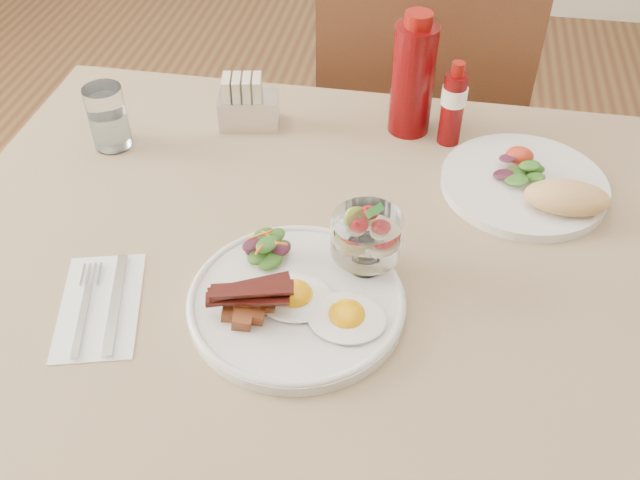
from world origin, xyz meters
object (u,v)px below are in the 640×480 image
at_px(second_plate, 534,186).
at_px(chair_far, 417,133).
at_px(hot_sauce_bottle, 453,105).
at_px(water_glass, 109,121).
at_px(table, 392,306).
at_px(sugar_caddy, 247,106).
at_px(main_plate, 297,302).
at_px(ketchup_bottle, 413,78).
at_px(fruit_cup, 367,236).

bearing_deg(second_plate, chair_far, 111.65).
distance_m(hot_sauce_bottle, water_glass, 0.56).
relative_size(hot_sauce_bottle, water_glass, 1.37).
bearing_deg(table, sugar_caddy, 133.91).
bearing_deg(hot_sauce_bottle, sugar_caddy, -178.13).
relative_size(chair_far, sugar_caddy, 8.53).
bearing_deg(chair_far, main_plate, -98.80).
bearing_deg(hot_sauce_bottle, ketchup_bottle, 159.47).
xyz_separation_m(ketchup_bottle, sugar_caddy, (-0.27, -0.04, -0.06)).
bearing_deg(fruit_cup, water_glass, 153.30).
bearing_deg(hot_sauce_bottle, second_plate, -42.39).
bearing_deg(fruit_cup, ketchup_bottle, 85.56).
bearing_deg(water_glass, ketchup_bottle, 15.62).
distance_m(fruit_cup, second_plate, 0.32).
distance_m(chair_far, ketchup_bottle, 0.46).
bearing_deg(hot_sauce_bottle, table, -100.47).
distance_m(second_plate, water_glass, 0.68).
height_order(hot_sauce_bottle, sugar_caddy, hot_sauce_bottle).
xyz_separation_m(main_plate, hot_sauce_bottle, (0.18, 0.41, 0.06)).
xyz_separation_m(fruit_cup, water_glass, (-0.45, 0.23, -0.02)).
relative_size(table, second_plate, 5.24).
height_order(table, chair_far, chair_far).
distance_m(table, fruit_cup, 0.16).
bearing_deg(sugar_caddy, fruit_cup, -63.43).
bearing_deg(fruit_cup, hot_sauce_bottle, 73.81).
height_order(hot_sauce_bottle, water_glass, hot_sauce_bottle).
bearing_deg(water_glass, sugar_caddy, 25.15).
height_order(main_plate, second_plate, second_plate).
bearing_deg(chair_far, table, -90.00).
distance_m(sugar_caddy, water_glass, 0.23).
bearing_deg(sugar_caddy, table, -56.61).
xyz_separation_m(chair_far, sugar_caddy, (-0.28, -0.37, 0.27)).
relative_size(second_plate, hot_sauce_bottle, 1.74).
bearing_deg(table, main_plate, -138.97).
distance_m(main_plate, second_plate, 0.42).
xyz_separation_m(second_plate, sugar_caddy, (-0.47, 0.11, 0.02)).
relative_size(sugar_caddy, water_glass, 1.02).
relative_size(fruit_cup, ketchup_bottle, 0.45).
height_order(chair_far, main_plate, chair_far).
height_order(chair_far, sugar_caddy, chair_far).
bearing_deg(chair_far, ketchup_bottle, -92.14).
relative_size(second_plate, ketchup_bottle, 1.21).
xyz_separation_m(chair_far, hot_sauce_bottle, (0.06, -0.36, 0.30)).
bearing_deg(second_plate, main_plate, -136.91).
distance_m(main_plate, sugar_caddy, 0.43).
height_order(chair_far, hot_sauce_bottle, chair_far).
relative_size(table, chair_far, 1.43).
relative_size(chair_far, ketchup_bottle, 4.45).
bearing_deg(water_glass, table, -22.08).
bearing_deg(chair_far, second_plate, -68.35).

